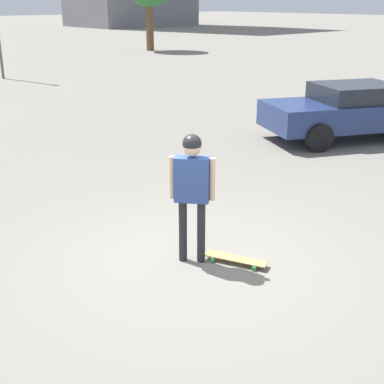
% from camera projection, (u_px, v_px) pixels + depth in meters
% --- Properties ---
extents(ground_plane, '(220.00, 220.00, 0.00)m').
position_uv_depth(ground_plane, '(192.00, 260.00, 7.36)').
color(ground_plane, gray).
extents(person, '(0.45, 0.48, 1.79)m').
position_uv_depth(person, '(192.00, 181.00, 6.97)').
color(person, '#262628').
rests_on(person, ground_plane).
extents(skateboard, '(0.53, 0.88, 0.08)m').
position_uv_depth(skateboard, '(236.00, 259.00, 7.27)').
color(skateboard, tan).
rests_on(skateboard, ground_plane).
extents(car_parked_near, '(4.73, 3.54, 1.39)m').
position_uv_depth(car_parked_near, '(352.00, 110.00, 13.53)').
color(car_parked_near, navy).
rests_on(car_parked_near, ground_plane).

